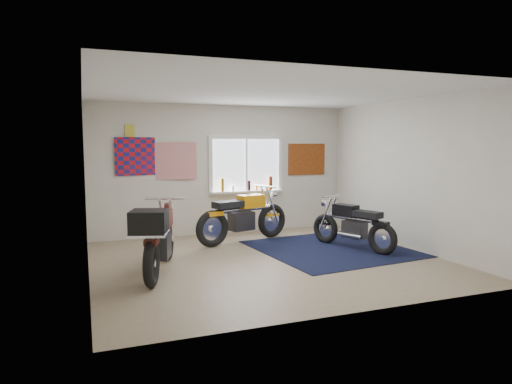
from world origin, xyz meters
name	(u,v)px	position (x,y,z in m)	size (l,w,h in m)	color
ground	(268,260)	(0.00, 0.00, 0.00)	(5.50, 5.50, 0.00)	#9E896B
room_shell	(268,160)	(0.00, 0.00, 1.64)	(5.50, 5.50, 5.50)	white
navy_rug	(331,249)	(1.37, 0.35, 0.01)	(2.50, 2.60, 0.01)	black
window_assembly	(246,169)	(0.50, 2.47, 1.37)	(1.66, 0.17, 1.26)	white
oil_bottles	(251,184)	(0.59, 2.40, 1.03)	(1.17, 0.09, 0.30)	#926415
flag_display	(130,131)	(-1.90, 2.48, 2.15)	(1.60, 0.10, 1.17)	red
triumph_poster	(307,159)	(1.95, 2.48, 1.55)	(0.90, 0.03, 0.70)	#A54C14
yellow_triumph	(243,218)	(0.09, 1.50, 0.47)	(2.07, 0.86, 1.07)	black
black_chrome_bike	(353,226)	(1.75, 0.24, 0.41)	(0.81, 1.75, 0.94)	black
maroon_tourer	(158,238)	(-1.80, -0.23, 0.55)	(1.01, 2.05, 1.06)	black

